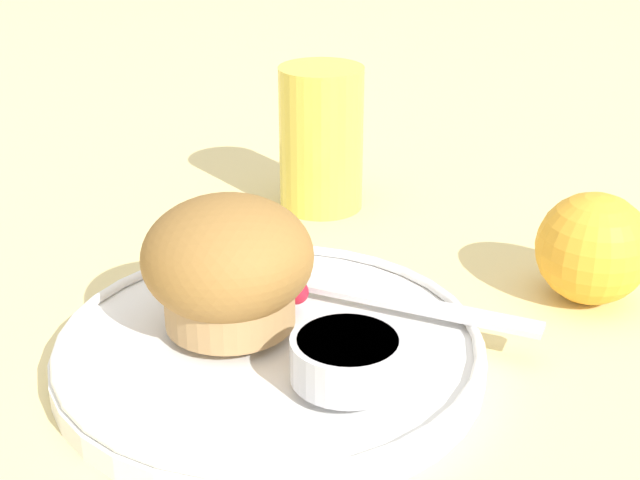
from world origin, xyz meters
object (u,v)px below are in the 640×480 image
object	(u,v)px
muffin	(225,267)
butter_knife	(380,298)
juice_glass	(321,139)
orange_fruit	(593,248)

from	to	relation	value
muffin	butter_knife	xyz separation A→B (m)	(0.04, 0.08, -0.03)
butter_knife	juice_glass	world-z (taller)	juice_glass
orange_fruit	juice_glass	size ratio (longest dim) A/B	0.64
orange_fruit	juice_glass	distance (m)	0.23
butter_knife	juice_glass	xyz separation A→B (m)	(-0.16, 0.11, 0.03)
muffin	orange_fruit	world-z (taller)	muffin
muffin	juice_glass	world-z (taller)	juice_glass
muffin	butter_knife	size ratio (longest dim) A/B	0.52
muffin	juice_glass	distance (m)	0.23
orange_fruit	juice_glass	xyz separation A→B (m)	(-0.23, -0.01, 0.02)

